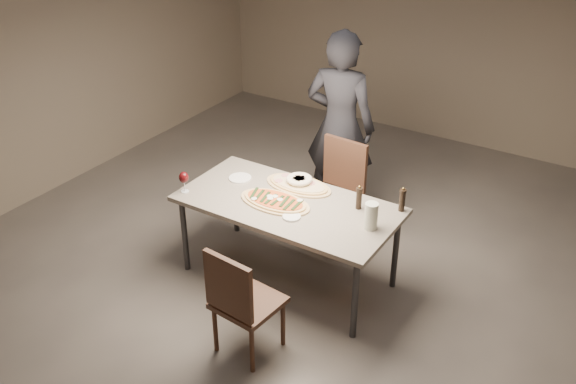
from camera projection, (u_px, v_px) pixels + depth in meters
The scene contains 14 objects.
room at pixel (288, 129), 4.90m from camera, with size 7.00×7.00×7.00m.
dining_table at pixel (288, 209), 5.24m from camera, with size 1.80×0.90×0.75m.
zucchini_pizza at pixel (275, 201), 5.20m from camera, with size 0.63×0.35×0.05m.
ham_pizza at pixel (298, 185), 5.45m from camera, with size 0.61×0.34×0.04m.
bread_basket at pixel (299, 181), 5.44m from camera, with size 0.22×0.22×0.08m.
oil_dish at pixel (292, 217), 5.01m from camera, with size 0.14×0.14×0.02m.
pepper_mill_left at pixel (359, 198), 5.09m from camera, with size 0.05×0.05×0.21m.
pepper_mill_right at pixel (402, 200), 5.06m from camera, with size 0.05×0.05×0.21m.
carafe at pixel (371, 216), 4.83m from camera, with size 0.10×0.10×0.21m.
wine_glass at pixel (184, 178), 5.31m from camera, with size 0.08×0.08×0.18m.
side_plate at pixel (240, 178), 5.57m from camera, with size 0.20×0.20×0.01m.
chair_near at pixel (240, 299), 4.52m from camera, with size 0.47×0.47×0.91m.
chair_far at pixel (337, 187), 5.86m from camera, with size 0.50×0.50×0.98m.
diner at pixel (340, 126), 6.10m from camera, with size 0.68×0.45×1.87m, color black.
Camera 1 is at (2.39, -3.81, 3.39)m, focal length 40.00 mm.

